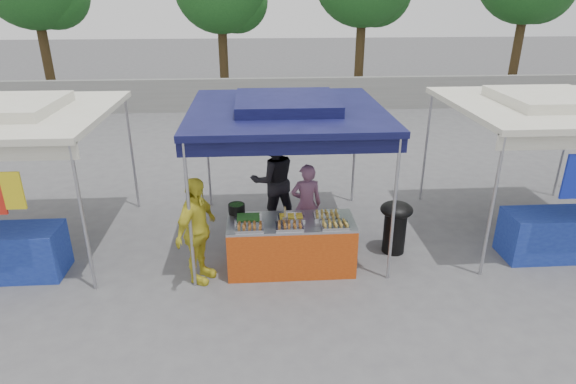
{
  "coord_description": "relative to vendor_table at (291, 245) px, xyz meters",
  "views": [
    {
      "loc": [
        -0.5,
        -6.84,
        4.2
      ],
      "look_at": [
        0.0,
        0.6,
        1.05
      ],
      "focal_mm": 30.0,
      "sensor_mm": 36.0,
      "label": 1
    }
  ],
  "objects": [
    {
      "name": "food_tray_bm",
      "position": [
        0.01,
        0.07,
        0.46
      ],
      "size": [
        0.42,
        0.3,
        0.07
      ],
      "color": "#B4B4B8",
      "rests_on": "vendor_table"
    },
    {
      "name": "crate_left",
      "position": [
        -0.33,
        0.71,
        -0.28
      ],
      "size": [
        0.48,
        0.33,
        0.29
      ],
      "primitive_type": "cube",
      "color": "navy",
      "rests_on": "ground_plane"
    },
    {
      "name": "food_tray_br",
      "position": [
        0.58,
        0.1,
        0.46
      ],
      "size": [
        0.42,
        0.3,
        0.07
      ],
      "color": "#B4B4B8",
      "rests_on": "vendor_table"
    },
    {
      "name": "helper_man",
      "position": [
        -0.21,
        1.65,
        0.48
      ],
      "size": [
        1.02,
        0.88,
        1.8
      ],
      "primitive_type": "imported",
      "rotation": [
        0.0,
        0.0,
        3.39
      ],
      "color": "black",
      "rests_on": "ground_plane"
    },
    {
      "name": "cooking_pot",
      "position": [
        -0.86,
        0.35,
        0.5
      ],
      "size": [
        0.27,
        0.27,
        0.16
      ],
      "primitive_type": "cylinder",
      "color": "black",
      "rests_on": "vendor_table"
    },
    {
      "name": "food_tray_fm",
      "position": [
        -0.04,
        -0.23,
        0.46
      ],
      "size": [
        0.42,
        0.3,
        0.07
      ],
      "color": "#B4B4B8",
      "rests_on": "vendor_table"
    },
    {
      "name": "wok_burner",
      "position": [
        1.81,
        0.43,
        0.12
      ],
      "size": [
        0.55,
        0.55,
        0.93
      ],
      "rotation": [
        0.0,
        0.0,
        -0.32
      ],
      "color": "black",
      "rests_on": "ground_plane"
    },
    {
      "name": "main_canopy",
      "position": [
        0.0,
        1.07,
        1.94
      ],
      "size": [
        3.2,
        3.2,
        2.57
      ],
      "color": "#A9A9AF",
      "rests_on": "ground_plane"
    },
    {
      "name": "vendor_woman",
      "position": [
        0.33,
        0.84,
        0.32
      ],
      "size": [
        0.56,
        0.39,
        1.49
      ],
      "primitive_type": "imported",
      "rotation": [
        0.0,
        0.0,
        3.2
      ],
      "color": "#7C4E6D",
      "rests_on": "ground_plane"
    },
    {
      "name": "neighbor_stall_left",
      "position": [
        -4.5,
        0.67,
        1.18
      ],
      "size": [
        3.2,
        3.2,
        2.57
      ],
      "color": "#A9A9AF",
      "rests_on": "ground_plane"
    },
    {
      "name": "crate_stacked",
      "position": [
        0.25,
        0.7,
        0.02
      ],
      "size": [
        0.48,
        0.33,
        0.29
      ],
      "primitive_type": "cube",
      "color": "navy",
      "rests_on": "crate_right"
    },
    {
      "name": "neighbor_stall_right",
      "position": [
        4.5,
        0.67,
        1.18
      ],
      "size": [
        3.2,
        3.2,
        2.57
      ],
      "color": "#A9A9AF",
      "rests_on": "ground_plane"
    },
    {
      "name": "food_tray_bl",
      "position": [
        -0.67,
        0.07,
        0.46
      ],
      "size": [
        0.42,
        0.3,
        0.07
      ],
      "color": "#B4B4B8",
      "rests_on": "vendor_table"
    },
    {
      "name": "vendor_table",
      "position": [
        0.0,
        0.0,
        0.0
      ],
      "size": [
        2.0,
        0.8,
        0.85
      ],
      "color": "#AE3D0F",
      "rests_on": "ground_plane"
    },
    {
      "name": "food_tray_fr",
      "position": [
        0.65,
        -0.24,
        0.46
      ],
      "size": [
        0.42,
        0.3,
        0.07
      ],
      "color": "#B4B4B8",
      "rests_on": "vendor_table"
    },
    {
      "name": "customer_person",
      "position": [
        -1.44,
        -0.24,
        0.42
      ],
      "size": [
        0.8,
        1.08,
        1.7
      ],
      "primitive_type": "imported",
      "rotation": [
        0.0,
        0.0,
        1.12
      ],
      "color": "gold",
      "rests_on": "ground_plane"
    },
    {
      "name": "skewer_cup",
      "position": [
        -0.1,
        -0.1,
        0.48
      ],
      "size": [
        0.08,
        0.08,
        0.11
      ],
      "primitive_type": "cylinder",
      "color": "#A9A9AF",
      "rests_on": "vendor_table"
    },
    {
      "name": "ground_plane",
      "position": [
        0.0,
        0.1,
        -0.43
      ],
      "size": [
        80.0,
        80.0,
        0.0
      ],
      "primitive_type": "plane",
      "color": "#515153"
    },
    {
      "name": "food_tray_fl",
      "position": [
        -0.64,
        -0.24,
        0.46
      ],
      "size": [
        0.42,
        0.3,
        0.07
      ],
      "color": "#B4B4B8",
      "rests_on": "vendor_table"
    },
    {
      "name": "crate_right",
      "position": [
        0.25,
        0.7,
        -0.27
      ],
      "size": [
        0.5,
        0.35,
        0.3
      ],
      "primitive_type": "cube",
      "color": "navy",
      "rests_on": "ground_plane"
    },
    {
      "name": "back_wall",
      "position": [
        0.0,
        11.1,
        0.17
      ],
      "size": [
        40.0,
        0.25,
        1.2
      ],
      "primitive_type": "cube",
      "color": "slate",
      "rests_on": "ground_plane"
    }
  ]
}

